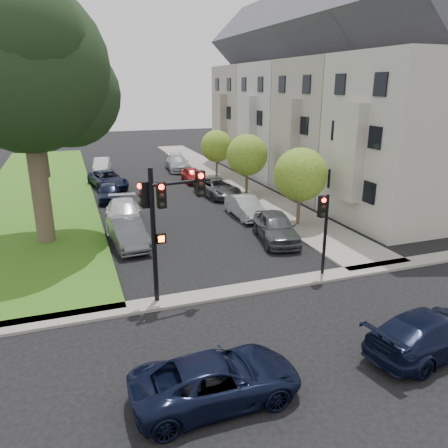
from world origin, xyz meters
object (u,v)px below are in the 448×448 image
object	(u,v)px
traffic_signal_secondary	(324,221)
car_parked_0	(276,227)
car_parked_1	(245,207)
traffic_signal_main	(164,211)
small_tree_a	(300,175)
car_parked_5	(128,233)
car_cross_near	(217,379)
car_parked_9	(102,165)
car_parked_2	(217,188)
car_cross_far	(431,332)
car_parked_6	(123,214)
car_parked_7	(109,192)
eucalyptus	(23,69)
small_tree_c	(217,146)
car_parked_8	(108,179)
car_parked_3	(193,175)
car_parked_4	(178,163)
small_tree_b	(247,155)

from	to	relation	value
traffic_signal_secondary	car_parked_0	xyz separation A→B (m)	(0.21, 4.92, -1.83)
car_parked_0	car_parked_1	world-z (taller)	car_parked_0
traffic_signal_main	traffic_signal_secondary	xyz separation A→B (m)	(6.93, -0.04, -1.09)
car_parked_0	small_tree_a	bearing A→B (deg)	49.53
small_tree_a	car_parked_1	distance (m)	4.37
car_parked_5	car_cross_near	bearing A→B (deg)	-91.46
car_parked_9	car_parked_2	bearing A→B (deg)	-50.96
traffic_signal_secondary	car_cross_far	bearing A→B (deg)	-88.02
car_parked_6	car_parked_7	xyz separation A→B (m)	(-0.25, 6.30, -0.08)
eucalyptus	car_cross_far	xyz separation A→B (m)	(11.89, -15.04, -8.21)
traffic_signal_secondary	car_parked_1	world-z (taller)	traffic_signal_secondary
small_tree_a	traffic_signal_main	size ratio (longest dim) A/B	0.88
traffic_signal_main	car_parked_0	size ratio (longest dim) A/B	1.16
traffic_signal_secondary	car_parked_5	size ratio (longest dim) A/B	0.84
small_tree_c	car_parked_8	distance (m)	10.12
traffic_signal_secondary	car_parked_2	size ratio (longest dim) A/B	0.78
car_parked_3	car_parked_4	xyz separation A→B (m)	(0.11, 5.86, 0.09)
small_tree_b	car_parked_3	distance (m)	6.96
car_parked_0	car_parked_9	distance (m)	24.78
traffic_signal_main	car_parked_1	bearing A→B (deg)	52.79
car_parked_6	small_tree_a	bearing A→B (deg)	-14.20
traffic_signal_secondary	car_parked_1	size ratio (longest dim) A/B	0.91
car_parked_3	car_parked_5	bearing A→B (deg)	-116.54
car_parked_8	car_parked_0	bearing A→B (deg)	-76.28
traffic_signal_main	car_parked_2	bearing A→B (deg)	64.48
small_tree_b	car_parked_5	size ratio (longest dim) A/B	1.05
car_parked_5	car_parked_6	size ratio (longest dim) A/B	0.88
car_cross_near	car_cross_far	xyz separation A→B (m)	(7.13, -0.16, 0.05)
small_tree_c	car_parked_6	world-z (taller)	small_tree_c
car_cross_near	car_parked_2	xyz separation A→B (m)	(7.35, 21.49, 0.02)
car_parked_9	small_tree_b	bearing A→B (deg)	-45.15
car_parked_5	car_parked_4	bearing A→B (deg)	64.90
car_parked_5	car_parked_7	distance (m)	9.98
car_parked_1	car_parked_4	bearing A→B (deg)	90.96
eucalyptus	traffic_signal_secondary	bearing A→B (deg)	-37.18
car_cross_far	car_parked_8	xyz separation A→B (m)	(-7.40, 27.42, 0.01)
car_parked_6	car_parked_1	bearing A→B (deg)	-0.68
car_parked_8	car_parked_9	distance (m)	7.38
car_cross_far	car_parked_7	distance (m)	24.26
car_parked_3	car_parked_7	size ratio (longest dim) A/B	0.98
eucalyptus	car_parked_7	bearing A→B (deg)	62.44
car_parked_2	car_parked_1	bearing A→B (deg)	-98.14
traffic_signal_main	car_parked_2	distance (m)	17.36
car_parked_2	car_parked_9	world-z (taller)	car_parked_2
car_parked_4	car_parked_6	world-z (taller)	car_parked_6
small_tree_c	car_parked_5	bearing A→B (deg)	-123.54
car_parked_7	car_parked_8	xyz separation A→B (m)	(0.34, 4.42, 0.05)
car_parked_0	car_parked_2	world-z (taller)	car_parked_0
car_parked_4	car_parked_5	bearing A→B (deg)	-106.59
car_parked_6	car_parked_9	size ratio (longest dim) A/B	1.26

